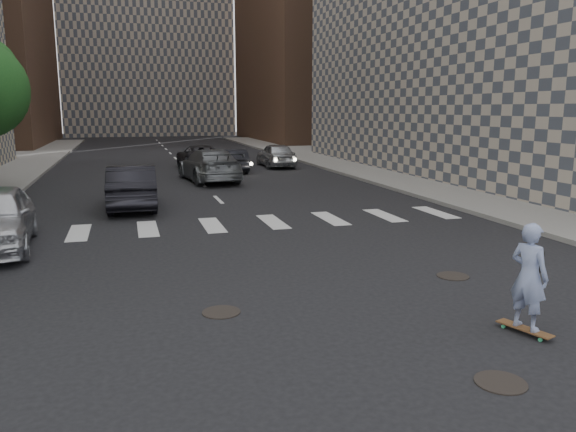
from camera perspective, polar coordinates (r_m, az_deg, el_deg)
The scene contains 11 objects.
ground at distance 9.86m, azimuth 6.15°, elevation -10.96°, with size 160.00×160.00×0.00m, color black.
sidewalk_right at distance 33.87m, azimuth 16.22°, elevation 4.38°, with size 13.00×80.00×0.15m, color gray.
manhole_a at distance 8.43m, azimuth 20.79°, elevation -15.53°, with size 0.70×0.70×0.02m, color black.
manhole_b at distance 10.44m, azimuth -6.79°, elevation -9.67°, with size 0.70×0.70×0.02m, color black.
manhole_c at distance 13.01m, azimuth 16.41°, elevation -5.87°, with size 0.70×0.70×0.02m, color black.
skateboarder at distance 9.94m, azimuth 23.28°, elevation -5.67°, with size 0.61×0.97×1.87m.
traffic_car_a at distance 21.65m, azimuth -15.57°, elevation 2.90°, with size 1.70×4.87×1.61m, color black.
traffic_car_b at distance 28.90m, azimuth -8.01°, elevation 5.15°, with size 2.31×5.68×1.65m, color slate.
traffic_car_c at distance 34.85m, azimuth -8.91°, elevation 5.93°, with size 2.42×5.24×1.46m, color black.
traffic_car_d at distance 35.70m, azimuth -1.23°, elevation 6.23°, with size 1.80×4.47×1.52m, color #AFB2B7.
traffic_car_e at distance 33.14m, azimuth -5.60°, elevation 5.65°, with size 1.40×4.03×1.33m, color black.
Camera 1 is at (-3.52, -8.46, 3.66)m, focal length 35.00 mm.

